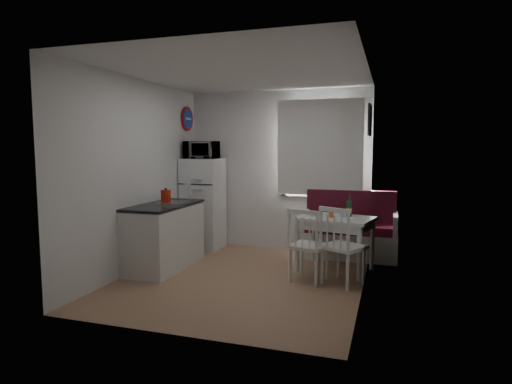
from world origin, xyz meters
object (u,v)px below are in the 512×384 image
(chair_left, at_px, (308,238))
(fridge, at_px, (203,204))
(bench, at_px, (349,235))
(wine_bottle, at_px, (349,206))
(microwave, at_px, (201,150))
(kettle, at_px, (166,197))
(kitchen_counter, at_px, (165,236))
(chair_right, at_px, (342,238))
(dining_table, at_px, (335,223))

(chair_left, distance_m, fridge, 2.41)
(bench, height_order, wine_bottle, wine_bottle)
(chair_left, relative_size, microwave, 1.02)
(chair_left, bearing_deg, bench, 90.11)
(chair_left, height_order, kettle, kettle)
(microwave, bearing_deg, chair_left, -32.38)
(microwave, bearing_deg, bench, 3.93)
(kitchen_counter, distance_m, chair_right, 2.46)
(bench, bearing_deg, wine_bottle, -85.30)
(kettle, bearing_deg, microwave, 91.40)
(kitchen_counter, distance_m, chair_left, 2.03)
(chair_right, bearing_deg, kitchen_counter, -153.92)
(fridge, height_order, kettle, fridge)
(bench, xyz_separation_m, chair_right, (0.06, -1.44, 0.26))
(kitchen_counter, xyz_separation_m, kettle, (0.05, -0.04, 0.55))
(kitchen_counter, relative_size, kettle, 6.08)
(kitchen_counter, distance_m, fridge, 1.28)
(microwave, bearing_deg, fridge, 90.00)
(kettle, height_order, wine_bottle, kettle)
(wine_bottle, bearing_deg, microwave, 168.22)
(kitchen_counter, height_order, kettle, kitchen_counter)
(dining_table, relative_size, fridge, 0.75)
(microwave, bearing_deg, chair_right, -27.71)
(fridge, bearing_deg, chair_right, -28.63)
(microwave, bearing_deg, kettle, -88.60)
(kitchen_counter, xyz_separation_m, bench, (2.39, 1.36, -0.12))
(chair_right, height_order, microwave, microwave)
(bench, height_order, chair_right, bench)
(bench, distance_m, wine_bottle, 0.87)
(fridge, bearing_deg, bench, 2.72)
(bench, bearing_deg, fridge, -177.28)
(chair_left, bearing_deg, chair_right, 13.96)
(bench, bearing_deg, chair_right, -87.81)
(bench, xyz_separation_m, fridge, (-2.37, -0.11, 0.41))
(bench, height_order, dining_table, bench)
(fridge, height_order, wine_bottle, fridge)
(dining_table, bearing_deg, wine_bottle, 43.30)
(wine_bottle, bearing_deg, chair_left, -118.97)
(microwave, relative_size, kettle, 2.38)
(dining_table, height_order, kettle, kettle)
(chair_right, xyz_separation_m, fridge, (-2.43, 1.33, 0.15))
(bench, distance_m, chair_right, 1.46)
(wine_bottle, bearing_deg, kitchen_counter, -164.32)
(dining_table, xyz_separation_m, chair_left, (-0.25, -0.67, -0.08))
(dining_table, bearing_deg, fridge, 177.15)
(kitchen_counter, height_order, bench, kitchen_counter)
(kitchen_counter, bearing_deg, kettle, -35.73)
(bench, xyz_separation_m, kettle, (-2.34, -1.39, 0.67))
(bench, xyz_separation_m, wine_bottle, (0.06, -0.67, 0.55))
(chair_right, bearing_deg, bench, 120.19)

